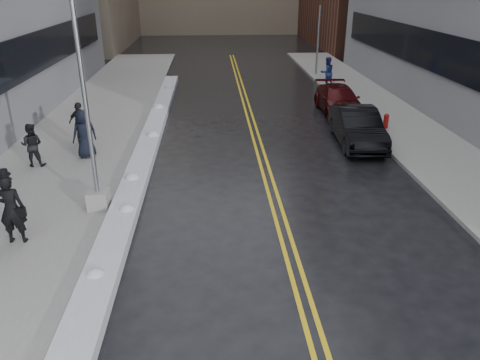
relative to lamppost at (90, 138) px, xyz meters
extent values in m
plane|color=black|center=(3.30, -2.00, -2.53)|extent=(160.00, 160.00, 0.00)
cube|color=gray|center=(-2.45, 8.00, -2.46)|extent=(5.50, 50.00, 0.15)
cube|color=gray|center=(13.30, 8.00, -2.46)|extent=(4.00, 50.00, 0.15)
cube|color=gold|center=(5.65, 8.00, -2.53)|extent=(0.12, 50.00, 0.01)
cube|color=gold|center=(5.95, 8.00, -2.53)|extent=(0.12, 50.00, 0.01)
cube|color=silver|center=(0.85, 6.00, -2.36)|extent=(0.90, 30.00, 0.34)
cube|color=gray|center=(0.00, 0.00, -2.08)|extent=(0.65, 0.65, 0.60)
cylinder|color=gray|center=(0.00, 0.00, 1.72)|extent=(0.14, 0.14, 7.00)
cylinder|color=maroon|center=(12.30, 8.00, -2.08)|extent=(0.24, 0.24, 0.60)
sphere|color=maroon|center=(12.30, 8.00, -1.78)|extent=(0.26, 0.26, 0.26)
cylinder|color=maroon|center=(12.30, 8.00, -2.03)|extent=(0.25, 0.10, 0.10)
cylinder|color=gray|center=(11.80, 22.00, 0.12)|extent=(0.14, 0.14, 5.00)
imported|color=black|center=(-1.86, -1.98, -1.36)|extent=(0.75, 0.51, 2.04)
imported|color=black|center=(-3.33, 3.94, -1.52)|extent=(0.84, 0.66, 1.72)
imported|color=black|center=(-1.50, 4.81, -1.38)|extent=(1.16, 1.03, 2.00)
imported|color=black|center=(-2.10, 6.55, -1.45)|extent=(1.19, 0.77, 1.88)
imported|color=navy|center=(11.50, 17.35, -1.37)|extent=(1.19, 1.06, 2.02)
imported|color=black|center=(10.27, 6.12, -1.71)|extent=(1.99, 5.05, 1.64)
imported|color=#3A090B|center=(10.80, 11.44, -1.80)|extent=(2.14, 5.10, 1.47)
camera|label=1|loc=(3.71, -13.81, 4.51)|focal=35.00mm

